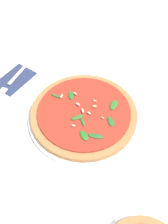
% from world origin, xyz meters
% --- Properties ---
extents(ground_plane, '(6.00, 6.00, 0.00)m').
position_xyz_m(ground_plane, '(0.00, 0.00, 0.00)').
color(ground_plane, silver).
extents(pizza_arugula_main, '(0.37, 0.37, 0.05)m').
position_xyz_m(pizza_arugula_main, '(-0.01, 0.03, 0.02)').
color(pizza_arugula_main, white).
rests_on(pizza_arugula_main, ground_plane).
extents(napkin, '(0.16, 0.12, 0.01)m').
position_xyz_m(napkin, '(-0.07, -0.28, 0.00)').
color(napkin, navy).
rests_on(napkin, ground_plane).
extents(fork, '(0.22, 0.02, 0.00)m').
position_xyz_m(fork, '(-0.06, -0.28, 0.01)').
color(fork, silver).
rests_on(fork, ground_plane).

